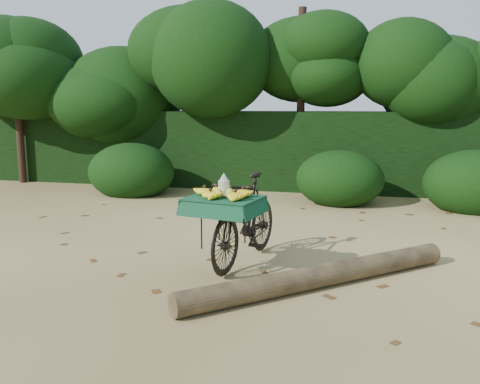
# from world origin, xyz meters

# --- Properties ---
(ground) EXTENTS (80.00, 80.00, 0.00)m
(ground) POSITION_xyz_m (0.00, 0.00, 0.00)
(ground) COLOR tan
(ground) RESTS_ON ground
(vendor_bicycle) EXTENTS (0.97, 1.94, 1.11)m
(vendor_bicycle) POSITION_xyz_m (0.60, 0.13, 0.57)
(vendor_bicycle) COLOR black
(vendor_bicycle) RESTS_ON ground
(fallen_log) EXTENTS (2.68, 2.57, 0.25)m
(fallen_log) POSITION_xyz_m (1.62, -0.49, 0.12)
(fallen_log) COLOR brown
(fallen_log) RESTS_ON ground
(hedge_backdrop) EXTENTS (26.00, 1.80, 1.80)m
(hedge_backdrop) POSITION_xyz_m (0.00, 6.30, 0.90)
(hedge_backdrop) COLOR black
(hedge_backdrop) RESTS_ON ground
(tree_row) EXTENTS (14.50, 2.00, 4.00)m
(tree_row) POSITION_xyz_m (-0.65, 5.50, 2.00)
(tree_row) COLOR black
(tree_row) RESTS_ON ground
(bush_clumps) EXTENTS (8.80, 1.70, 0.90)m
(bush_clumps) POSITION_xyz_m (0.50, 4.30, 0.45)
(bush_clumps) COLOR black
(bush_clumps) RESTS_ON ground
(leaf_litter) EXTENTS (7.00, 7.30, 0.01)m
(leaf_litter) POSITION_xyz_m (0.00, 0.65, 0.01)
(leaf_litter) COLOR #553516
(leaf_litter) RESTS_ON ground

